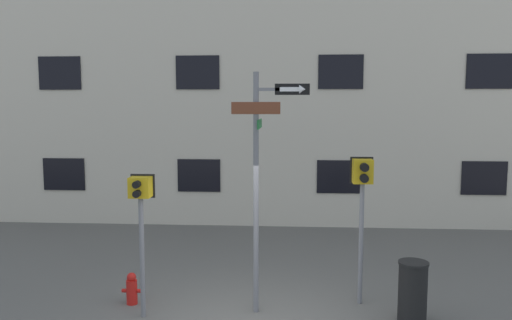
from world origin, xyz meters
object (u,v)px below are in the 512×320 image
Objects in this scene: street_sign_pole at (261,171)px; pedestrian_signal_right at (362,189)px; fire_hydrant at (132,289)px; pedestrian_signal_left at (141,206)px; trash_bin at (413,292)px.

pedestrian_signal_right is (1.73, 0.49, -0.35)m from street_sign_pole.
pedestrian_signal_right is at bearing 4.21° from fire_hydrant.
pedestrian_signal_left is 0.91× the size of pedestrian_signal_right.
street_sign_pole is 3.12m from trash_bin.
fire_hydrant is at bearing 175.17° from street_sign_pole.
pedestrian_signal_left is at bearing -55.10° from fire_hydrant.
pedestrian_signal_left is at bearing -170.72° from street_sign_pole.
trash_bin is at bearing -44.30° from pedestrian_signal_right.
street_sign_pole is at bearing -4.83° from fire_hydrant.
street_sign_pole is 1.83m from pedestrian_signal_right.
street_sign_pole reaches higher than pedestrian_signal_left.
street_sign_pole is 1.70× the size of pedestrian_signal_left.
pedestrian_signal_right reaches higher than pedestrian_signal_left.
pedestrian_signal_left is 4.18× the size of fire_hydrant.
pedestrian_signal_left is 1.70m from fire_hydrant.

